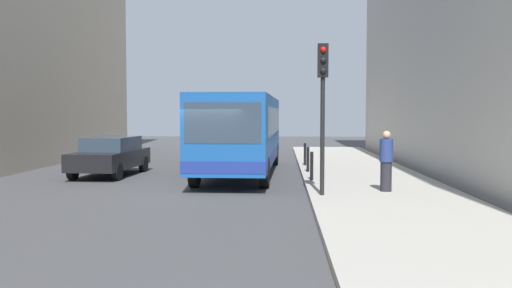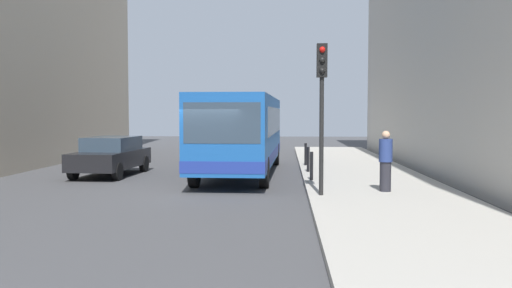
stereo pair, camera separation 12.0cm
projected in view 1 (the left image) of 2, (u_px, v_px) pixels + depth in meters
name	position (u px, v px, depth m)	size (l,w,h in m)	color
ground_plane	(202.00, 191.00, 16.87)	(80.00, 80.00, 0.00)	#424244
sidewalk	(379.00, 190.00, 16.61)	(4.40, 40.00, 0.15)	#ADA89E
bus	(242.00, 130.00, 21.48)	(2.85, 11.09, 3.00)	#19519E
car_beside_bus	(111.00, 155.00, 21.00)	(2.07, 4.50, 1.48)	black
traffic_light	(323.00, 90.00, 14.83)	(0.28, 0.33, 4.10)	black
bollard_near	(312.00, 166.00, 18.34)	(0.11, 0.11, 0.95)	black
bollard_mid	(308.00, 159.00, 20.99)	(0.11, 0.11, 0.95)	black
bollard_far	(305.00, 154.00, 23.63)	(0.11, 0.11, 0.95)	black
pedestrian_near_signal	(386.00, 161.00, 15.68)	(0.38, 0.38, 1.73)	#26262D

